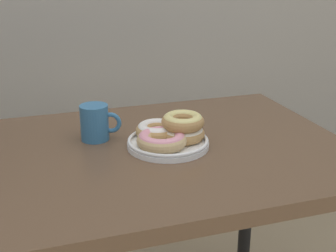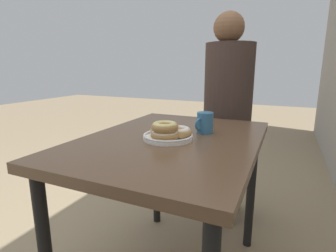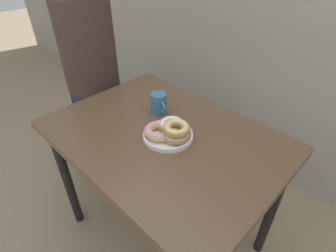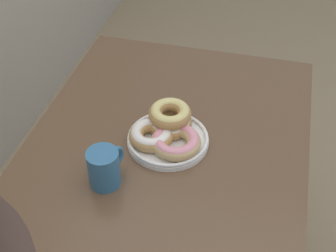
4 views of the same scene
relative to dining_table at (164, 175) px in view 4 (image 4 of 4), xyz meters
The scene contains 3 objects.
dining_table is the anchor object (origin of this frame).
donut_plate 0.13m from the dining_table, ahead, with size 0.25×0.24×0.09m.
coffee_mug 0.23m from the dining_table, 141.56° to the left, with size 0.11×0.08×0.10m.
Camera 4 is at (-0.86, -0.07, 1.65)m, focal length 50.00 mm.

